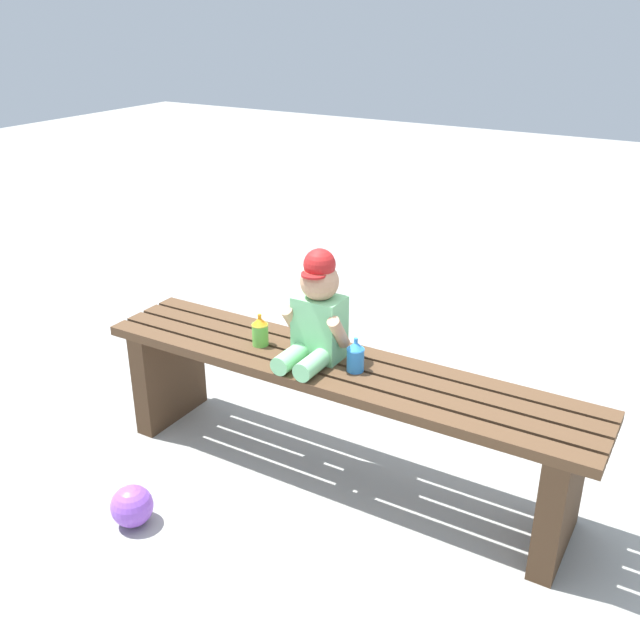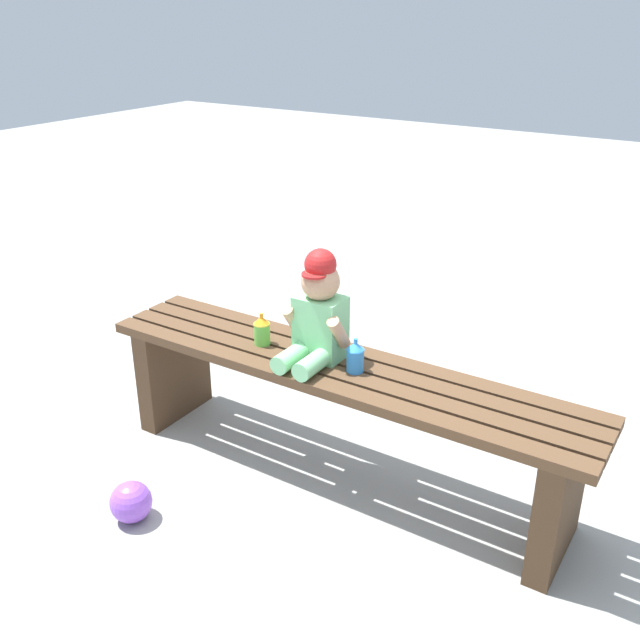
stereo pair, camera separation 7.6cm
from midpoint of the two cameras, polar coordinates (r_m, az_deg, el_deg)
name	(u,v)px [view 1 (the left image)]	position (r m, az deg, el deg)	size (l,w,h in m)	color
ground_plane	(337,473)	(2.76, 0.54, -12.13)	(16.00, 16.00, 0.00)	#999993
park_bench	(338,400)	(2.59, 0.57, -6.38)	(1.85, 0.36, 0.46)	#513823
child_figure	(317,313)	(2.48, -1.13, 0.57)	(0.23, 0.27, 0.40)	#7FCC8C
sippy_cup_left	(260,331)	(2.64, -5.62, -0.85)	(0.06, 0.06, 0.12)	#66CC4C
sippy_cup_right	(355,355)	(2.45, 1.96, -2.85)	(0.06, 0.06, 0.12)	#338CE5
toy_ball	(132,506)	(2.58, -15.61, -14.10)	(0.14, 0.14, 0.14)	#8C4CCC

